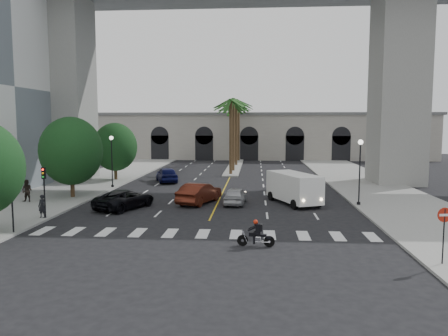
% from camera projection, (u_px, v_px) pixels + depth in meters
% --- Properties ---
extents(ground, '(140.00, 140.00, 0.00)m').
position_uv_depth(ground, '(206.00, 228.00, 27.80)').
color(ground, black).
rests_on(ground, ground).
extents(sidewalk_left, '(8.00, 100.00, 0.15)m').
position_uv_depth(sidewalk_left, '(74.00, 189.00, 43.75)').
color(sidewalk_left, gray).
rests_on(sidewalk_left, ground).
extents(sidewalk_right, '(8.00, 100.00, 0.15)m').
position_uv_depth(sidewalk_right, '(380.00, 192.00, 41.60)').
color(sidewalk_right, gray).
rests_on(sidewalk_right, ground).
extents(median, '(2.00, 24.00, 0.20)m').
position_uv_depth(median, '(235.00, 167.00, 65.49)').
color(median, gray).
rests_on(median, ground).
extents(pier_building, '(71.00, 10.50, 8.50)m').
position_uv_depth(pier_building, '(239.00, 136.00, 81.92)').
color(pier_building, '#B4ADA1').
rests_on(pier_building, ground).
extents(bridge, '(75.00, 13.00, 26.00)m').
position_uv_depth(bridge, '(259.00, 14.00, 47.47)').
color(bridge, gray).
rests_on(bridge, ground).
extents(palm_a, '(3.20, 3.20, 10.30)m').
position_uv_depth(palm_a, '(231.00, 103.00, 54.64)').
color(palm_a, '#47331E').
rests_on(palm_a, ground).
extents(palm_b, '(3.20, 3.20, 10.60)m').
position_uv_depth(palm_b, '(233.00, 103.00, 58.57)').
color(palm_b, '#47331E').
rests_on(palm_b, ground).
extents(palm_c, '(3.20, 3.20, 10.10)m').
position_uv_depth(palm_c, '(233.00, 107.00, 62.61)').
color(palm_c, '#47331E').
rests_on(palm_c, ground).
extents(palm_d, '(3.20, 3.20, 10.90)m').
position_uv_depth(palm_d, '(236.00, 103.00, 66.47)').
color(palm_d, '#47331E').
rests_on(palm_d, ground).
extents(palm_e, '(3.20, 3.20, 10.40)m').
position_uv_depth(palm_e, '(236.00, 107.00, 70.51)').
color(palm_e, '#47331E').
rests_on(palm_e, ground).
extents(palm_f, '(3.20, 3.20, 10.70)m').
position_uv_depth(palm_f, '(239.00, 106.00, 74.43)').
color(palm_f, '#47331E').
rests_on(palm_f, ground).
extents(street_tree_mid, '(5.44, 5.44, 7.21)m').
position_uv_depth(street_tree_mid, '(71.00, 151.00, 38.22)').
color(street_tree_mid, '#382616').
rests_on(street_tree_mid, ground).
extents(street_tree_far, '(5.04, 5.04, 6.68)m').
position_uv_depth(street_tree_far, '(115.00, 147.00, 50.16)').
color(street_tree_far, '#382616').
rests_on(street_tree_far, ground).
extents(lamp_post_left_far, '(0.40, 0.40, 5.35)m').
position_uv_depth(lamp_post_left_far, '(112.00, 157.00, 44.16)').
color(lamp_post_left_far, black).
rests_on(lamp_post_left_far, ground).
extents(lamp_post_right, '(0.40, 0.40, 5.35)m').
position_uv_depth(lamp_post_right, '(360.00, 166.00, 34.58)').
color(lamp_post_right, black).
rests_on(lamp_post_right, ground).
extents(traffic_signal_near, '(0.25, 0.18, 3.65)m').
position_uv_depth(traffic_signal_near, '(12.00, 193.00, 25.87)').
color(traffic_signal_near, black).
rests_on(traffic_signal_near, ground).
extents(traffic_signal_far, '(0.25, 0.18, 3.65)m').
position_uv_depth(traffic_signal_far, '(44.00, 184.00, 29.84)').
color(traffic_signal_far, black).
rests_on(traffic_signal_far, ground).
extents(motorcycle_rider, '(2.05, 0.55, 1.48)m').
position_uv_depth(motorcycle_rider, '(257.00, 234.00, 23.56)').
color(motorcycle_rider, black).
rests_on(motorcycle_rider, ground).
extents(car_a, '(1.94, 4.22, 1.40)m').
position_uv_depth(car_a, '(235.00, 196.00, 35.86)').
color(car_a, '#ABACB0').
rests_on(car_a, ground).
extents(car_b, '(3.39, 5.51, 1.71)m').
position_uv_depth(car_b, '(199.00, 193.00, 36.22)').
color(car_b, '#4B190F').
rests_on(car_b, ground).
extents(car_c, '(4.39, 5.89, 1.49)m').
position_uv_depth(car_c, '(125.00, 199.00, 34.02)').
color(car_c, black).
rests_on(car_c, ground).
extents(car_d, '(2.49, 4.99, 1.39)m').
position_uv_depth(car_d, '(293.00, 183.00, 43.51)').
color(car_d, slate).
rests_on(car_d, ground).
extents(car_e, '(3.58, 5.42, 1.71)m').
position_uv_depth(car_e, '(167.00, 175.00, 49.19)').
color(car_e, '#0E1244').
rests_on(car_e, ground).
extents(cargo_van, '(4.37, 6.31, 2.52)m').
position_uv_depth(cargo_van, '(294.00, 187.00, 35.85)').
color(cargo_van, white).
rests_on(cargo_van, ground).
extents(pedestrian_a, '(0.63, 0.46, 1.60)m').
position_uv_depth(pedestrian_a, '(42.00, 206.00, 30.01)').
color(pedestrian_a, black).
rests_on(pedestrian_a, sidewalk_left).
extents(pedestrian_b, '(0.98, 0.80, 1.85)m').
position_uv_depth(pedestrian_b, '(27.00, 191.00, 36.00)').
color(pedestrian_b, black).
rests_on(pedestrian_b, sidewalk_left).
extents(do_not_enter_sign, '(0.68, 0.13, 2.80)m').
position_uv_depth(do_not_enter_sign, '(444.00, 224.00, 20.08)').
color(do_not_enter_sign, black).
rests_on(do_not_enter_sign, ground).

